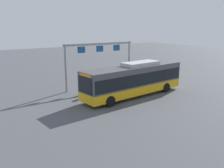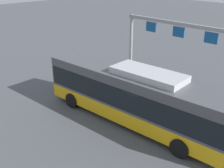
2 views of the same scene
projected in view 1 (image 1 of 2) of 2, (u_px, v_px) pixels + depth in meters
name	position (u px, v px, depth m)	size (l,w,h in m)	color
ground_plane	(134.00, 96.00, 25.36)	(120.00, 120.00, 0.00)	#4C4F54
platform_curb	(128.00, 87.00, 28.50)	(10.00, 2.80, 0.16)	#B2ADA3
bus_main	(134.00, 79.00, 24.94)	(12.08, 3.51, 3.46)	#EAAD14
person_boarding	(89.00, 88.00, 24.86)	(0.45, 0.59, 1.67)	slate
person_waiting_near	(105.00, 82.00, 26.78)	(0.47, 0.59, 1.67)	black
person_waiting_mid	(97.00, 83.00, 26.40)	(0.36, 0.54, 1.67)	#476B4C
platform_sign_gantry	(100.00, 55.00, 28.30)	(9.07, 0.24, 5.20)	gray
trash_bin	(157.00, 79.00, 30.39)	(0.52, 0.52, 0.90)	#2D5133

